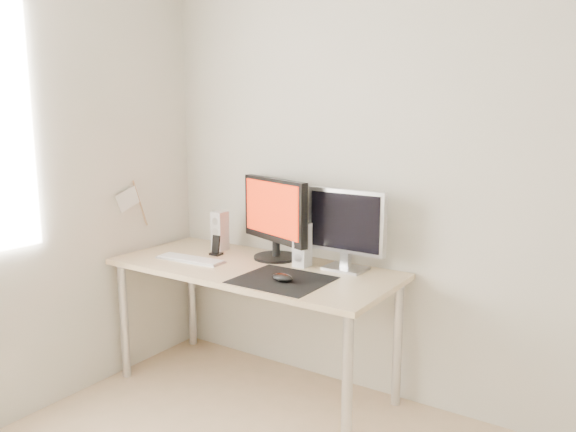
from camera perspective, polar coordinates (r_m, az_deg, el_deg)
The scene contains 11 objects.
wall_back at distance 2.91m, azimuth 15.76°, elevation 3.94°, with size 3.50×3.50×0.00m, color silver.
mousepad at distance 2.84m, azimuth -0.59°, elevation -6.51°, with size 0.45×0.40×0.00m, color black.
mouse at distance 2.80m, azimuth -0.59°, elevation -6.28°, with size 0.12×0.07×0.04m, color black.
desk at distance 3.12m, azimuth -3.56°, elevation -6.47°, with size 1.60×0.70×0.73m.
main_monitor at distance 3.19m, azimuth -1.36°, elevation 0.06°, with size 0.53×0.33×0.47m.
second_monitor at distance 2.98m, azimuth 5.94°, elevation -0.99°, with size 0.45×0.17×0.43m.
speaker_left at distance 3.45m, azimuth -6.94°, elevation -1.50°, with size 0.08×0.09×0.24m.
speaker_right at distance 3.06m, azimuth 1.45°, elevation -2.96°, with size 0.08×0.09×0.24m.
keyboard at distance 3.25m, azimuth -9.89°, elevation -4.35°, with size 0.43×0.15×0.02m.
phone_dock at distance 3.35m, azimuth -7.32°, elevation -3.34°, with size 0.07×0.06×0.12m.
pennant at distance 3.46m, azimuth -15.57°, elevation 1.56°, with size 0.01×0.23×0.29m.
Camera 1 is at (0.87, -1.00, 1.56)m, focal length 35.00 mm.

